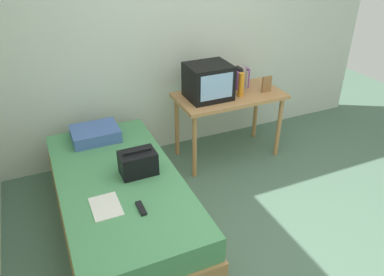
{
  "coord_description": "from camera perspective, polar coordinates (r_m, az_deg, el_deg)",
  "views": [
    {
      "loc": [
        -1.41,
        -1.76,
        2.34
      ],
      "look_at": [
        -0.17,
        1.03,
        0.6
      ],
      "focal_mm": 35.0,
      "sensor_mm": 36.0,
      "label": 1
    }
  ],
  "objects": [
    {
      "name": "ground_plane",
      "position": [
        3.25,
        10.63,
        -16.97
      ],
      "size": [
        8.0,
        8.0,
        0.0
      ],
      "primitive_type": "plane",
      "color": "#4C6B56"
    },
    {
      "name": "wall_back",
      "position": [
        4.15,
        -3.43,
        15.17
      ],
      "size": [
        5.2,
        0.1,
        2.6
      ],
      "primitive_type": "cube",
      "color": "silver",
      "rests_on": "ground"
    },
    {
      "name": "bed",
      "position": [
        3.32,
        -10.7,
        -9.69
      ],
      "size": [
        1.0,
        2.0,
        0.52
      ],
      "color": "#B27F4C",
      "rests_on": "ground"
    },
    {
      "name": "desk",
      "position": [
        4.1,
        5.67,
        5.4
      ],
      "size": [
        1.16,
        0.6,
        0.76
      ],
      "color": "#B27F4C",
      "rests_on": "ground"
    },
    {
      "name": "tv",
      "position": [
        3.89,
        2.49,
        8.61
      ],
      "size": [
        0.44,
        0.39,
        0.36
      ],
      "color": "black",
      "rests_on": "desk"
    },
    {
      "name": "water_bottle",
      "position": [
        3.98,
        7.48,
        8.06
      ],
      "size": [
        0.06,
        0.06,
        0.25
      ],
      "primitive_type": "cylinder",
      "color": "orange",
      "rests_on": "desk"
    },
    {
      "name": "book_row",
      "position": [
        4.23,
        7.36,
        9.13
      ],
      "size": [
        0.16,
        0.16,
        0.24
      ],
      "color": "#7A3D89",
      "rests_on": "desk"
    },
    {
      "name": "picture_frame",
      "position": [
        4.14,
        11.3,
        8.06
      ],
      "size": [
        0.11,
        0.02,
        0.18
      ],
      "primitive_type": "cube",
      "color": "olive",
      "rests_on": "desk"
    },
    {
      "name": "pillow",
      "position": [
        3.74,
        -14.53,
        0.65
      ],
      "size": [
        0.44,
        0.35,
        0.12
      ],
      "primitive_type": "cube",
      "color": "#4766AD",
      "rests_on": "bed"
    },
    {
      "name": "handbag",
      "position": [
        3.14,
        -8.23,
        -3.76
      ],
      "size": [
        0.3,
        0.2,
        0.23
      ],
      "color": "black",
      "rests_on": "bed"
    },
    {
      "name": "magazine",
      "position": [
        2.89,
        -13.01,
        -10.12
      ],
      "size": [
        0.21,
        0.29,
        0.01
      ],
      "primitive_type": "cube",
      "color": "white",
      "rests_on": "bed"
    },
    {
      "name": "remote_dark",
      "position": [
        2.81,
        -7.77,
        -10.55
      ],
      "size": [
        0.04,
        0.16,
        0.02
      ],
      "primitive_type": "cube",
      "color": "black",
      "rests_on": "bed"
    }
  ]
}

